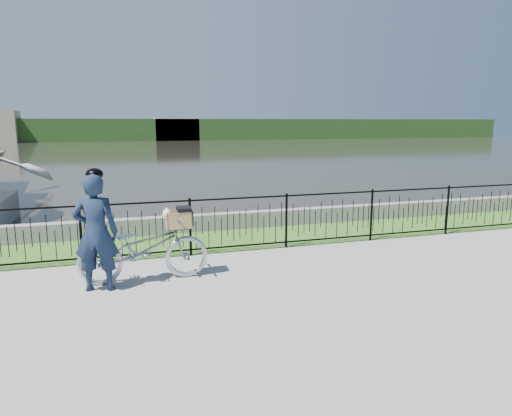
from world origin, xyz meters
name	(u,v)px	position (x,y,z in m)	size (l,w,h in m)	color
ground	(264,276)	(0.00, 0.00, 0.00)	(120.00, 120.00, 0.00)	gray
grass_strip	(228,239)	(0.00, 2.60, 0.00)	(60.00, 2.00, 0.01)	#38661F
water	(144,153)	(0.00, 33.00, 0.00)	(120.00, 120.00, 0.00)	#27271E
quay_wall	(219,222)	(0.00, 3.60, 0.20)	(60.00, 0.30, 0.40)	slate
fence	(240,224)	(0.00, 1.60, 0.58)	(14.00, 0.06, 1.15)	black
far_treeline	(132,130)	(0.00, 60.00, 1.50)	(120.00, 6.00, 3.00)	#27491C
far_building_right	(176,129)	(6.00, 58.50, 1.60)	(6.00, 3.00, 3.20)	gray
bicycle_rig	(144,248)	(-1.94, 0.40, 0.56)	(2.10, 0.73, 1.22)	#B4B8C1
cyclist	(96,231)	(-2.67, 0.17, 0.94)	(0.74, 0.55, 1.91)	#142138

